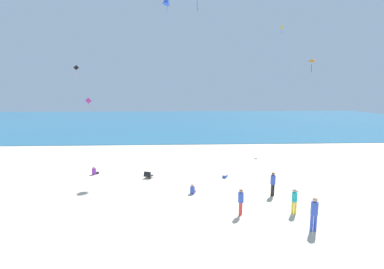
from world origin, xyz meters
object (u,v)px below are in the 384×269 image
person_0 (294,199)px  kite_magenta (88,101)px  person_5 (241,200)px  beach_chair_near_camera (148,175)px  person_2 (193,190)px  kite_yellow (282,26)px  person_6 (314,212)px  kite_blue (167,0)px  kite_black (76,68)px  person_3 (94,171)px  kite_orange (312,60)px  person_1 (273,182)px  cooler_box (225,176)px

person_0 → kite_magenta: size_ratio=1.18×
person_5 → kite_magenta: bearing=-24.4°
beach_chair_near_camera → person_2: person_2 is taller
person_5 → kite_yellow: 28.13m
person_5 → person_6: (3.20, -1.93, 0.13)m
kite_blue → kite_magenta: size_ratio=1.34×
kite_blue → person_0: bearing=-60.3°
beach_chair_near_camera → kite_black: size_ratio=0.69×
person_6 → kite_blue: 22.12m
person_3 → kite_magenta: 17.36m
person_5 → kite_magenta: kite_magenta is taller
person_2 → kite_magenta: bearing=54.1°
person_5 → kite_yellow: size_ratio=1.17×
kite_magenta → kite_blue: bearing=-43.9°
beach_chair_near_camera → kite_magenta: bearing=50.6°
kite_black → kite_magenta: kite_black is taller
person_0 → kite_orange: kite_orange is taller
beach_chair_near_camera → person_6: (9.07, -8.87, 0.74)m
person_0 → person_2: (-5.55, 3.41, -0.59)m
kite_blue → person_1: bearing=-55.3°
beach_chair_near_camera → kite_yellow: size_ratio=0.63×
person_6 → person_1: bearing=-179.0°
kite_black → kite_orange: size_ratio=0.98×
kite_yellow → kite_magenta: size_ratio=1.05×
person_6 → kite_orange: kite_orange is taller
kite_magenta → kite_orange: kite_orange is taller
cooler_box → kite_orange: kite_orange is taller
beach_chair_near_camera → kite_black: 13.21m
cooler_box → kite_orange: bearing=18.4°
cooler_box → kite_blue: (-4.71, 6.24, 15.16)m
person_3 → kite_magenta: size_ratio=0.57×
person_0 → kite_black: kite_black is taller
cooler_box → kite_blue: size_ratio=0.37×
kite_blue → person_3: bearing=-140.5°
beach_chair_near_camera → person_5: (5.87, -6.93, 0.62)m
person_5 → kite_blue: kite_blue is taller
person_0 → kite_magenta: (-18.65, 23.85, 4.73)m
person_0 → kite_magenta: 30.64m
cooler_box → person_1: person_1 is taller
kite_yellow → kite_magenta: bearing=176.2°
person_3 → person_6: size_ratio=0.40×
kite_orange → kite_yellow: bearing=81.6°
kite_black → person_1: bearing=-33.7°
person_0 → person_6: bearing=3.6°
person_3 → kite_blue: kite_blue is taller
person_5 → person_1: bearing=-102.2°
cooler_box → person_1: (2.48, -4.12, 0.80)m
kite_magenta → kite_orange: bearing=-31.4°
person_0 → person_3: size_ratio=2.08×
person_2 → person_5: size_ratio=0.44×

